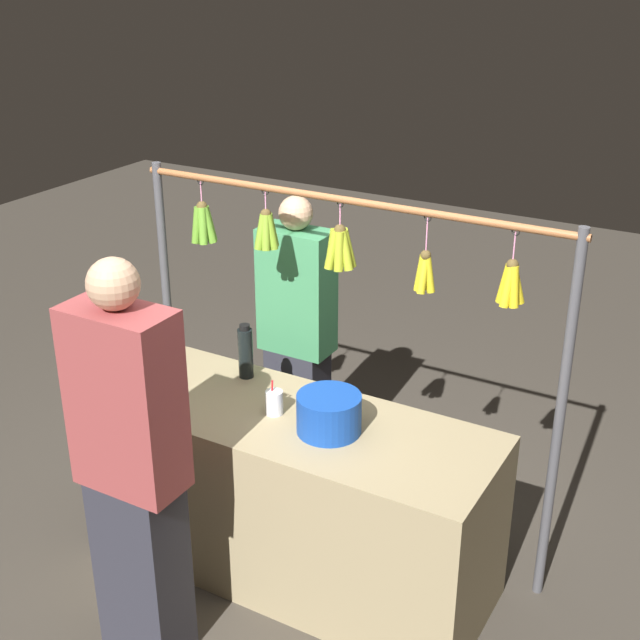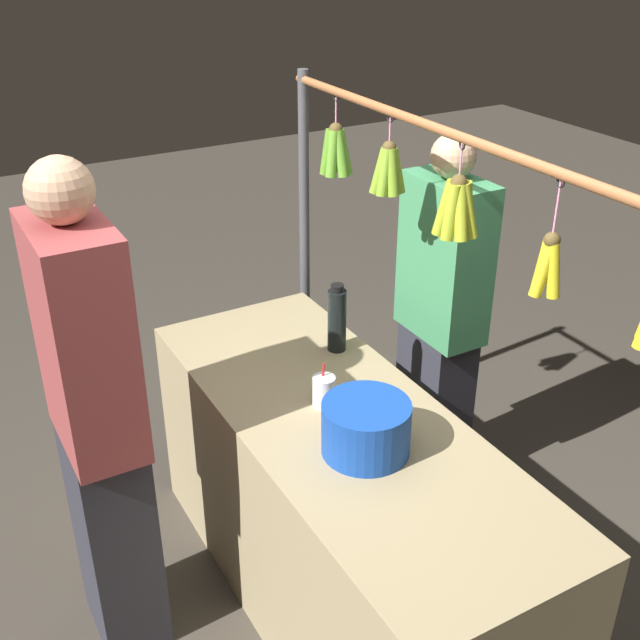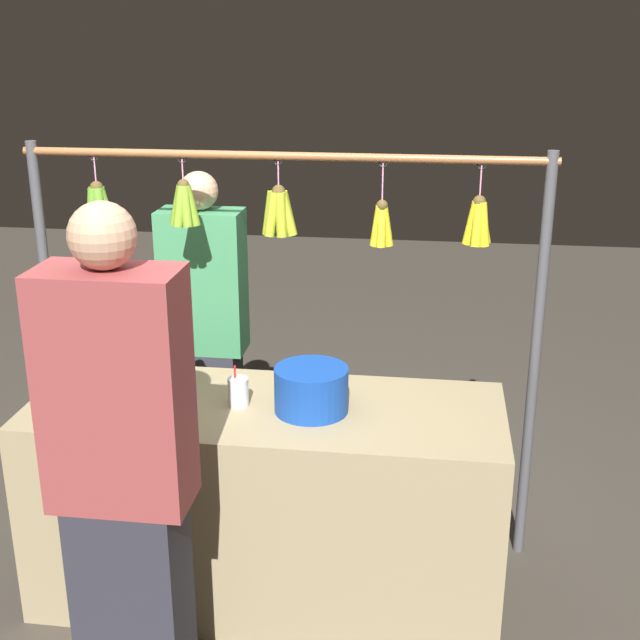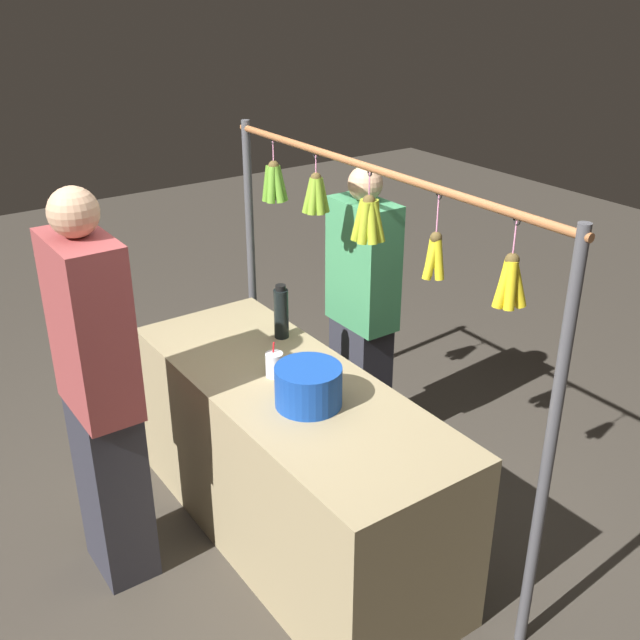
% 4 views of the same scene
% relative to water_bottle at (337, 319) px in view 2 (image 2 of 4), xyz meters
% --- Properties ---
extents(ground_plane, '(12.00, 12.00, 0.00)m').
position_rel_water_bottle_xyz_m(ground_plane, '(-0.40, 0.21, -0.95)').
color(ground_plane, '#3F3931').
extents(market_counter, '(1.78, 0.67, 0.82)m').
position_rel_water_bottle_xyz_m(market_counter, '(-0.40, 0.21, -0.54)').
color(market_counter, tan).
rests_on(market_counter, ground).
extents(display_rack, '(2.11, 0.13, 1.73)m').
position_rel_water_bottle_xyz_m(display_rack, '(-0.36, -0.20, 0.31)').
color(display_rack, '#4C4C51').
rests_on(display_rack, ground).
extents(water_bottle, '(0.07, 0.07, 0.27)m').
position_rel_water_bottle_xyz_m(water_bottle, '(0.00, 0.00, 0.00)').
color(water_bottle, black).
rests_on(water_bottle, market_counter).
extents(blue_bucket, '(0.27, 0.27, 0.17)m').
position_rel_water_bottle_xyz_m(blue_bucket, '(-0.58, 0.24, -0.04)').
color(blue_bucket, '#1644A7').
rests_on(blue_bucket, market_counter).
extents(drink_cup, '(0.08, 0.08, 0.16)m').
position_rel_water_bottle_xyz_m(drink_cup, '(-0.30, 0.23, -0.07)').
color(drink_cup, silver).
rests_on(drink_cup, market_counter).
extents(vendor_person, '(0.37, 0.20, 1.57)m').
position_rel_water_bottle_xyz_m(vendor_person, '(0.02, -0.51, -0.17)').
color(vendor_person, '#2D2D38').
rests_on(vendor_person, ground).
extents(customer_person, '(0.41, 0.22, 1.72)m').
position_rel_water_bottle_xyz_m(customer_person, '(-0.12, 0.93, -0.09)').
color(customer_person, '#2D2D38').
rests_on(customer_person, ground).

